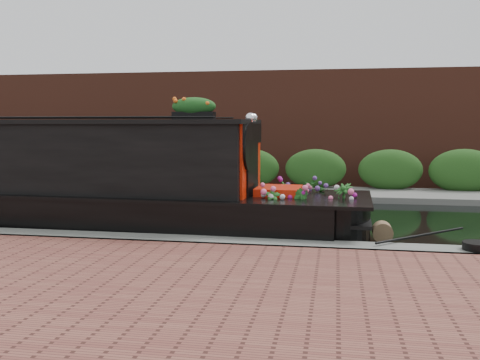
# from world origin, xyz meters

# --- Properties ---
(ground) EXTENTS (80.00, 80.00, 0.00)m
(ground) POSITION_xyz_m (0.00, 0.00, 0.00)
(ground) COLOR black
(ground) RESTS_ON ground
(near_bank_coping) EXTENTS (40.00, 0.60, 0.50)m
(near_bank_coping) POSITION_xyz_m (0.00, -3.30, 0.00)
(near_bank_coping) COLOR slate
(near_bank_coping) RESTS_ON ground
(near_bank_pavers) EXTENTS (40.00, 7.00, 0.50)m
(near_bank_pavers) POSITION_xyz_m (0.00, -7.00, 0.00)
(near_bank_pavers) COLOR brown
(near_bank_pavers) RESTS_ON ground
(far_bank_path) EXTENTS (40.00, 2.40, 0.34)m
(far_bank_path) POSITION_xyz_m (0.00, 4.20, 0.00)
(far_bank_path) COLOR slate
(far_bank_path) RESTS_ON ground
(far_hedge) EXTENTS (40.00, 1.10, 2.80)m
(far_hedge) POSITION_xyz_m (0.00, 5.10, 0.00)
(far_hedge) COLOR #234E1A
(far_hedge) RESTS_ON ground
(far_brick_wall) EXTENTS (40.00, 1.00, 8.00)m
(far_brick_wall) POSITION_xyz_m (0.00, 7.20, 0.00)
(far_brick_wall) COLOR brown
(far_brick_wall) RESTS_ON ground
(narrowboat) EXTENTS (12.44, 2.56, 2.91)m
(narrowboat) POSITION_xyz_m (-3.13, -1.82, 0.86)
(narrowboat) COLOR black
(narrowboat) RESTS_ON ground
(rope_fender) EXTENTS (0.37, 0.36, 0.37)m
(rope_fender) POSITION_xyz_m (3.59, -1.82, 0.18)
(rope_fender) COLOR olive
(rope_fender) RESTS_ON ground
(coiled_mooring_rope) EXTENTS (0.44, 0.44, 0.12)m
(coiled_mooring_rope) POSITION_xyz_m (4.88, -3.29, 0.31)
(coiled_mooring_rope) COLOR black
(coiled_mooring_rope) RESTS_ON near_bank_coping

